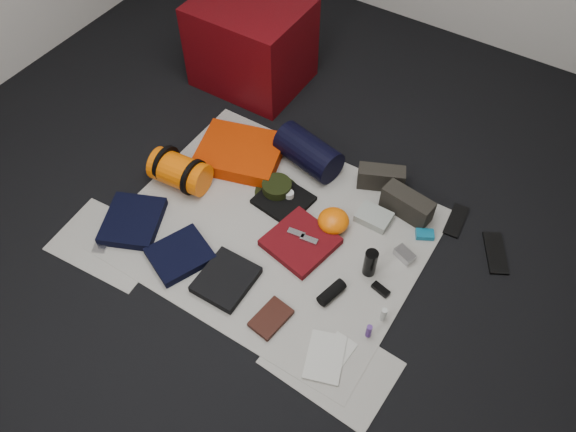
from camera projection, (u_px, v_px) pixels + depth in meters
The scene contains 37 objects.
floor at pixel (273, 231), 3.09m from camera, with size 4.50×4.50×0.02m, color black.
newspaper_mat at pixel (273, 229), 3.08m from camera, with size 1.60×1.30×0.01m, color beige.
newspaper_sheet_front_left at pixel (109, 243), 3.02m from camera, with size 0.58×0.40×0.00m, color beige.
newspaper_sheet_front_right at pixel (331, 363), 2.61m from camera, with size 0.58×0.40×0.00m, color beige.
red_cabinet at pixel (251, 44), 3.64m from camera, with size 0.68×0.57×0.57m, color #54060A.
sleeping_pad at pixel (240, 153), 3.37m from camera, with size 0.48×0.40×0.09m, color #C73102.
stuff_sack at pixel (180, 172), 3.21m from camera, with size 0.19×0.19×0.33m, color #F56204.
sack_strap_left at pixel (166, 163), 3.23m from camera, with size 0.22×0.22×0.03m, color black.
sack_strap_right at pixel (194, 177), 3.16m from camera, with size 0.22×0.22×0.03m, color black.
navy_duffel at pixel (308, 152), 3.29m from camera, with size 0.21×0.21×0.39m, color black.
boonie_brim at pixel (277, 192), 3.23m from camera, with size 0.26×0.26×0.01m, color black.
boonie_crown at pixel (277, 188), 3.20m from camera, with size 0.17×0.17×0.07m, color black.
hiking_boot_left at pixel (381, 177), 3.22m from camera, with size 0.26×0.10×0.13m, color #28251F.
hiking_boot_right at pixel (407, 204), 3.09m from camera, with size 0.29×0.11×0.14m, color #28251F.
flip_flop_left at pixel (456, 221), 3.11m from camera, with size 0.09×0.23×0.01m, color black.
flip_flop_right at pixel (495, 253), 2.98m from camera, with size 0.10×0.26×0.01m, color black.
trousers_navy_a at pixel (133, 221), 3.08m from camera, with size 0.30×0.34×0.05m, color black.
trousers_navy_b at pixel (180, 255), 2.95m from camera, with size 0.26×0.30×0.05m, color black.
trousers_charcoal at pixel (226, 279), 2.85m from camera, with size 0.26×0.29×0.05m, color black.
black_tshirt at pixel (284, 200), 3.18m from camera, with size 0.28×0.26×0.03m, color black.
red_shirt at pixel (301, 242), 3.00m from camera, with size 0.33×0.33×0.04m, color #5A090E.
orange_stuff_sack at pixel (333, 221), 3.04m from camera, with size 0.17×0.17×0.11m, color #F56204.
first_aid_pouch at pixel (374, 217), 3.10m from camera, with size 0.18×0.14×0.05m, color gray.
water_bottle at pixel (370, 263), 2.84m from camera, with size 0.07×0.07×0.17m, color black.
speaker at pixel (332, 292), 2.80m from camera, with size 0.06×0.06×0.16m, color black.
compact_camera at pixel (405, 255), 2.95m from camera, with size 0.11×0.06×0.04m, color #B6B5BA.
cyan_case at pixel (425, 234), 3.04m from camera, with size 0.10×0.06×0.03m, color #0E6487.
toiletry_purple at pixel (369, 331), 2.66m from camera, with size 0.03×0.03×0.08m, color #492476.
toiletry_clear at pixel (384, 314), 2.71m from camera, with size 0.03×0.03×0.09m, color #BBC1BC.
paperback_book at pixel (271, 318), 2.73m from camera, with size 0.13×0.20×0.03m, color black.
map_booklet at pixel (325, 357), 2.62m from camera, with size 0.17×0.25×0.01m, color #B9B9B0.
map_printout at pixel (339, 350), 2.64m from camera, with size 0.12×0.15×0.01m, color #B9B9B0.
sunglasses at pixel (381, 289), 2.83m from camera, with size 0.10×0.04×0.02m, color black.
key_cluster at pixel (100, 247), 3.00m from camera, with size 0.07×0.07×0.01m, color #B6B5BA.
tape_roll at pixel (289, 194), 3.17m from camera, with size 0.05×0.05×0.04m, color silver.
energy_bar_a at pixel (296, 233), 3.00m from camera, with size 0.10×0.04×0.01m, color #B6B5BA.
energy_bar_b at pixel (309, 240), 2.97m from camera, with size 0.10×0.04×0.01m, color #B6B5BA.
Camera 1 is at (1.04, -1.49, 2.49)m, focal length 35.00 mm.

